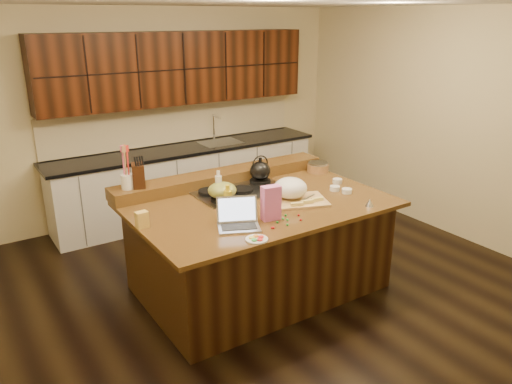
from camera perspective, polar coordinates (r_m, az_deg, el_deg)
room at (r=4.59m, az=0.34°, el=3.94°), size 5.52×5.02×2.72m
island at (r=4.91m, az=0.32°, el=-6.07°), size 2.40×1.60×0.92m
back_ledge at (r=5.27m, az=-3.87°, el=1.77°), size 2.40×0.30×0.12m
cooktop at (r=4.96m, az=-1.58°, el=0.11°), size 0.92×0.52×0.05m
back_counter at (r=6.71m, az=-8.08°, el=5.53°), size 3.70×0.66×2.40m
kettle at (r=5.18m, az=0.48°, el=2.44°), size 0.28×0.28×0.20m
green_bowl at (r=4.68m, az=-3.88°, el=0.19°), size 0.27×0.27×0.15m
laptop at (r=4.16m, az=-2.07°, el=-3.10°), size 0.42×0.39×0.24m
oil_bottle at (r=4.25m, az=-3.23°, el=-1.57°), size 0.09×0.09×0.27m
vinegar_bottle at (r=4.71m, az=-4.29°, el=0.40°), size 0.07×0.07×0.25m
wooden_tray at (r=4.73m, az=4.13°, el=0.13°), size 0.65×0.57×0.22m
ramekin_a at (r=5.03m, az=10.34°, el=0.13°), size 0.13×0.13×0.04m
ramekin_b at (r=5.08m, az=9.00°, el=0.43°), size 0.13×0.13×0.04m
ramekin_c at (r=5.31m, az=9.29°, el=1.25°), size 0.10×0.10×0.04m
strainer_bowl at (r=5.66m, az=7.08°, el=2.74°), size 0.32×0.32×0.09m
kitchen_timer at (r=4.72m, az=12.85°, el=-1.17°), size 0.10×0.10×0.07m
pink_bag at (r=4.26m, az=1.72°, el=-1.26°), size 0.17×0.11×0.30m
candy_plate at (r=3.93m, az=0.09°, el=-5.43°), size 0.20×0.20×0.01m
package_box at (r=4.24m, az=-12.91°, el=-3.10°), size 0.10×0.08×0.14m
utensil_crock at (r=4.84m, az=-14.48°, el=1.17°), size 0.13×0.13×0.14m
knife_block at (r=4.86m, az=-13.30°, el=1.86°), size 0.16×0.21×0.22m
gumdrop_0 at (r=4.13m, az=2.01°, el=-4.10°), size 0.02×0.02×0.02m
gumdrop_1 at (r=4.32m, az=1.96°, el=-3.03°), size 0.02×0.02×0.02m
gumdrop_2 at (r=4.13m, az=1.87°, el=-4.10°), size 0.02×0.02×0.02m
gumdrop_3 at (r=4.19m, az=3.63°, el=-3.76°), size 0.02×0.02×0.02m
gumdrop_4 at (r=4.30m, az=5.13°, el=-3.18°), size 0.02×0.02×0.02m
gumdrop_5 at (r=4.31m, az=3.10°, el=-3.08°), size 0.02×0.02×0.02m
gumdrop_6 at (r=4.40m, az=4.89°, el=-2.65°), size 0.02×0.02×0.02m
gumdrop_7 at (r=4.29m, az=3.60°, el=-3.18°), size 0.02×0.02×0.02m
gumdrop_8 at (r=4.41m, az=2.69°, el=-2.51°), size 0.02×0.02×0.02m
gumdrop_9 at (r=4.24m, az=2.46°, el=-3.47°), size 0.02×0.02×0.02m
gumdrop_10 at (r=4.13m, az=1.85°, el=-4.10°), size 0.02×0.02×0.02m
gumdrop_11 at (r=4.39m, az=3.41°, el=-2.67°), size 0.02×0.02×0.02m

